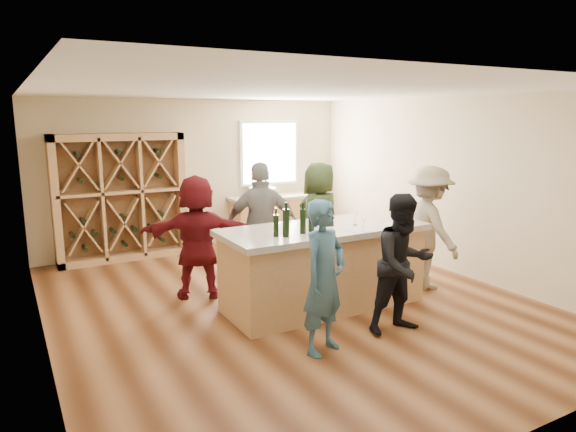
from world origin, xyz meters
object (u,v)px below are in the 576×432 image
wine_rack (121,198)px  person_server (429,228)px  sink (262,192)px  wine_bottle_a (276,226)px  tasting_counter_base (324,270)px  wine_bottle_d (303,221)px  wine_bottle_b (286,223)px  person_near_right (404,264)px  wine_bottle_e (311,219)px  person_far_left (197,237)px  person_far_right (319,219)px  person_near_left (324,277)px  person_far_mid (262,226)px

wine_rack → person_server: (3.58, -3.72, -0.20)m
sink → wine_bottle_a: size_ratio=2.04×
tasting_counter_base → wine_bottle_d: wine_bottle_d is taller
wine_bottle_b → person_near_right: 1.44m
wine_bottle_e → person_far_left: (-1.03, 1.30, -0.37)m
tasting_counter_base → person_server: bearing=-3.3°
wine_bottle_b → wine_bottle_e: size_ratio=1.10×
wine_bottle_d → wine_bottle_a: bearing=177.3°
person_far_right → wine_rack: bearing=-66.9°
person_far_left → wine_rack: bearing=-54.2°
wine_bottle_b → person_near_left: bearing=-91.8°
sink → person_near_left: bearing=-108.9°
wine_bottle_a → person_near_right: size_ratio=0.16×
wine_rack → sink: wine_rack is taller
wine_bottle_d → person_near_left: size_ratio=0.18×
wine_rack → wine_bottle_a: bearing=-74.8°
sink → person_server: person_server is taller
wine_bottle_b → person_near_left: size_ratio=0.20×
wine_rack → person_near_right: size_ratio=1.34×
sink → wine_bottle_e: (-1.16, -3.70, 0.22)m
wine_bottle_b → person_server: bearing=3.5°
person_near_left → person_far_left: bearing=83.4°
person_server → person_far_left: (-3.07, 1.25, -0.04)m
person_near_left → person_near_right: size_ratio=1.01×
sink → person_far_right: bearing=-94.3°
wine_bottle_d → person_far_right: size_ratio=0.17×
sink → wine_bottle_a: (-1.67, -3.72, 0.20)m
wine_rack → person_far_right: wine_rack is taller
person_server → person_far_mid: person_far_mid is taller
person_near_left → person_far_right: 2.72m
wine_bottle_a → person_far_left: (-0.52, 1.33, -0.35)m
wine_bottle_a → person_near_left: 1.02m
wine_bottle_e → person_far_right: bearing=53.8°
sink → person_near_left: 4.94m
person_far_right → person_far_left: person_far_right is taller
person_near_left → person_far_right: size_ratio=0.92×
wine_bottle_e → person_near_left: (-0.44, -0.97, -0.40)m
wine_bottle_e → person_far_left: 1.70m
person_near_right → person_far_mid: bearing=112.0°
wine_bottle_b → person_server: 2.48m
wine_bottle_b → person_far_mid: size_ratio=0.18×
wine_rack → person_far_right: bearing=-43.9°
wine_bottle_b → wine_bottle_d: bearing=11.6°
sink → person_far_mid: 2.80m
wine_rack → wine_bottle_e: wine_rack is taller
wine_bottle_d → person_far_right: (1.13, 1.38, -0.34)m
sink → wine_bottle_d: (-1.31, -3.74, 0.22)m
person_near_right → person_far_right: (0.33, 2.32, 0.08)m
sink → person_near_right: (-0.51, -4.68, -0.19)m
wine_bottle_a → wine_bottle_d: wine_bottle_d is taller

